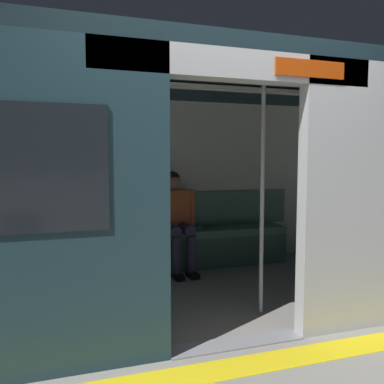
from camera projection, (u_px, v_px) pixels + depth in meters
The scene contains 9 objects.
ground_plane at pixel (236, 344), 2.86m from camera, with size 60.00×60.00×0.00m, color gray.
platform_edge_strip at pixel (255, 364), 2.57m from camera, with size 8.00×0.24×0.01m, color yellow.
train_car at pixel (183, 148), 3.77m from camera, with size 6.40×2.54×2.20m.
bench_seat at pixel (167, 240), 4.75m from camera, with size 3.11×0.44×0.47m.
person_seated at pixel (175, 214), 4.70m from camera, with size 0.55×0.69×1.20m.
handbag at pixel (140, 225), 4.71m from camera, with size 0.26×0.15×0.17m.
book at pixel (196, 227), 4.94m from camera, with size 0.15×0.22×0.03m, color #26598C.
grab_pole_door at pixel (164, 201), 2.97m from camera, with size 0.04×0.04×2.06m, color silver.
grab_pole_far at pixel (262, 196), 3.36m from camera, with size 0.04×0.04×2.06m, color silver.
Camera 1 is at (1.15, 2.52, 1.35)m, focal length 36.58 mm.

